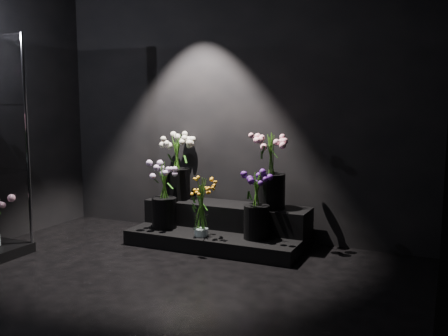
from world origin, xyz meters
The scene contains 9 objects.
floor centered at (0.00, 0.00, 0.00)m, with size 4.00×4.00×0.00m, color black.
wall_back centered at (0.00, 2.00, 1.40)m, with size 4.00×4.00×0.00m, color black.
wall_right centered at (2.00, 0.00, 1.40)m, with size 4.00×4.00×0.00m, color black.
display_riser centered at (0.02, 1.66, 0.16)m, with size 1.70×0.75×0.38m.
bouquet_orange_bells centered at (-0.05, 1.34, 0.42)m, with size 0.29×0.29×0.56m.
bouquet_lilac centered at (-0.52, 1.46, 0.51)m, with size 0.38×0.38×0.65m.
bouquet_purple centered at (0.45, 1.48, 0.47)m, with size 0.30×0.30×0.61m.
bouquet_cream_roses centered at (-0.55, 1.78, 0.76)m, with size 0.45×0.45×0.68m.
bouquet_pink_roses centered at (0.50, 1.75, 0.78)m, with size 0.36×0.36×0.73m.
Camera 1 is at (2.04, -2.70, 1.39)m, focal length 40.00 mm.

